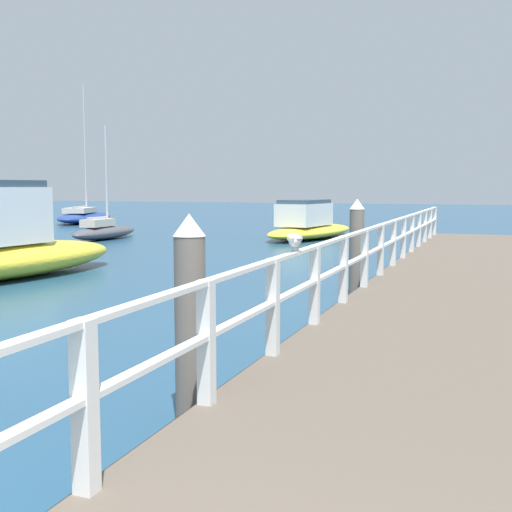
% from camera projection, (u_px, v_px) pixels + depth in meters
% --- Properties ---
extents(pier_deck, '(2.79, 24.79, 0.37)m').
position_uv_depth(pier_deck, '(448.00, 288.00, 12.62)').
color(pier_deck, brown).
rests_on(pier_deck, ground_plane).
extents(pier_railing, '(0.12, 23.31, 1.02)m').
position_uv_depth(pier_railing, '(381.00, 243.00, 12.98)').
color(pier_railing, silver).
rests_on(pier_railing, pier_deck).
extents(dock_piling_near, '(0.29, 0.29, 1.90)m').
position_uv_depth(dock_piling_near, '(190.00, 318.00, 5.85)').
color(dock_piling_near, '#6B6056').
rests_on(dock_piling_near, ground_plane).
extents(dock_piling_far, '(0.29, 0.29, 1.90)m').
position_uv_depth(dock_piling_far, '(357.00, 247.00, 12.65)').
color(dock_piling_far, '#6B6056').
rests_on(dock_piling_far, ground_plane).
extents(seagull_foreground, '(0.18, 0.48, 0.21)m').
position_uv_depth(seagull_foreground, '(295.00, 240.00, 7.47)').
color(seagull_foreground, white).
rests_on(seagull_foreground, pier_railing).
extents(boat_1, '(1.33, 4.20, 4.58)m').
position_uv_depth(boat_1, '(104.00, 231.00, 26.44)').
color(boat_1, '#4C4C51').
rests_on(boat_1, ground_plane).
extents(boat_2, '(3.93, 6.79, 8.01)m').
position_uv_depth(boat_2, '(84.00, 216.00, 38.38)').
color(boat_2, navy).
rests_on(boat_2, ground_plane).
extents(boat_3, '(2.67, 6.49, 2.27)m').
position_uv_depth(boat_3, '(7.00, 246.00, 15.20)').
color(boat_3, gold).
rests_on(boat_3, ground_plane).
extents(boat_5, '(3.21, 6.83, 1.60)m').
position_uv_depth(boat_5, '(309.00, 226.00, 26.78)').
color(boat_5, gold).
rests_on(boat_5, ground_plane).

